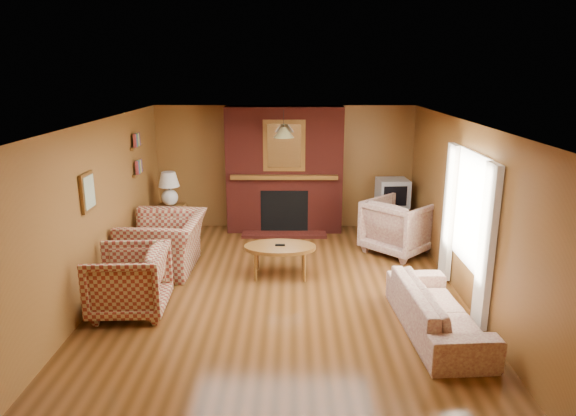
{
  "coord_description": "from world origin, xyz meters",
  "views": [
    {
      "loc": [
        0.16,
        -6.66,
        3.08
      ],
      "look_at": [
        0.09,
        0.6,
        1.1
      ],
      "focal_mm": 32.0,
      "sensor_mm": 36.0,
      "label": 1
    }
  ],
  "objects_px": {
    "plaid_armchair": "(129,281)",
    "floral_sofa": "(437,310)",
    "side_table": "(171,222)",
    "floral_armchair": "(399,226)",
    "crt_tv": "(392,193)",
    "fireplace": "(284,171)",
    "plaid_loveseat": "(164,243)",
    "coffee_table": "(280,249)",
    "table_lamp": "(169,187)",
    "tv_stand": "(391,219)"
  },
  "relations": [
    {
      "from": "plaid_armchair",
      "to": "floral_sofa",
      "type": "height_order",
      "value": "plaid_armchair"
    },
    {
      "from": "side_table",
      "to": "floral_armchair",
      "type": "bearing_deg",
      "value": -9.9
    },
    {
      "from": "floral_sofa",
      "to": "crt_tv",
      "type": "xyz_separation_m",
      "value": [
        0.15,
        3.83,
        0.52
      ]
    },
    {
      "from": "fireplace",
      "to": "side_table",
      "type": "relative_size",
      "value": 3.77
    },
    {
      "from": "plaid_loveseat",
      "to": "plaid_armchair",
      "type": "bearing_deg",
      "value": -2.68
    },
    {
      "from": "coffee_table",
      "to": "table_lamp",
      "type": "relative_size",
      "value": 1.74
    },
    {
      "from": "plaid_armchair",
      "to": "floral_sofa",
      "type": "bearing_deg",
      "value": 79.81
    },
    {
      "from": "fireplace",
      "to": "side_table",
      "type": "height_order",
      "value": "fireplace"
    },
    {
      "from": "fireplace",
      "to": "plaid_armchair",
      "type": "xyz_separation_m",
      "value": [
        -1.95,
        -3.55,
        -0.75
      ]
    },
    {
      "from": "coffee_table",
      "to": "plaid_armchair",
      "type": "bearing_deg",
      "value": -147.14
    },
    {
      "from": "fireplace",
      "to": "plaid_loveseat",
      "type": "bearing_deg",
      "value": -131.77
    },
    {
      "from": "floral_sofa",
      "to": "tv_stand",
      "type": "relative_size",
      "value": 3.58
    },
    {
      "from": "fireplace",
      "to": "table_lamp",
      "type": "bearing_deg",
      "value": -165.71
    },
    {
      "from": "plaid_armchair",
      "to": "plaid_loveseat",
      "type": "bearing_deg",
      "value": 172.98
    },
    {
      "from": "plaid_armchair",
      "to": "table_lamp",
      "type": "xyz_separation_m",
      "value": [
        -0.15,
        3.01,
        0.55
      ]
    },
    {
      "from": "fireplace",
      "to": "plaid_loveseat",
      "type": "relative_size",
      "value": 1.81
    },
    {
      "from": "plaid_loveseat",
      "to": "tv_stand",
      "type": "xyz_separation_m",
      "value": [
        3.9,
        1.89,
        -0.16
      ]
    },
    {
      "from": "side_table",
      "to": "floral_sofa",
      "type": "bearing_deg",
      "value": -41.1
    },
    {
      "from": "side_table",
      "to": "fireplace",
      "type": "bearing_deg",
      "value": 14.29
    },
    {
      "from": "plaid_armchair",
      "to": "crt_tv",
      "type": "relative_size",
      "value": 1.6
    },
    {
      "from": "plaid_armchair",
      "to": "crt_tv",
      "type": "height_order",
      "value": "crt_tv"
    },
    {
      "from": "plaid_loveseat",
      "to": "floral_armchair",
      "type": "xyz_separation_m",
      "value": [
        3.83,
        0.82,
        0.03
      ]
    },
    {
      "from": "fireplace",
      "to": "table_lamp",
      "type": "distance_m",
      "value": 2.18
    },
    {
      "from": "plaid_armchair",
      "to": "side_table",
      "type": "bearing_deg",
      "value": 179.7
    },
    {
      "from": "coffee_table",
      "to": "crt_tv",
      "type": "bearing_deg",
      "value": 45.52
    },
    {
      "from": "floral_armchair",
      "to": "table_lamp",
      "type": "distance_m",
      "value": 4.18
    },
    {
      "from": "plaid_armchair",
      "to": "floral_armchair",
      "type": "bearing_deg",
      "value": 117.19
    },
    {
      "from": "plaid_loveseat",
      "to": "plaid_armchair",
      "type": "distance_m",
      "value": 1.48
    },
    {
      "from": "floral_sofa",
      "to": "plaid_loveseat",
      "type": "bearing_deg",
      "value": 58.63
    },
    {
      "from": "plaid_armchair",
      "to": "floral_sofa",
      "type": "relative_size",
      "value": 0.49
    },
    {
      "from": "plaid_loveseat",
      "to": "coffee_table",
      "type": "xyz_separation_m",
      "value": [
        1.82,
        -0.24,
        0.0
      ]
    },
    {
      "from": "plaid_loveseat",
      "to": "floral_sofa",
      "type": "relative_size",
      "value": 0.68
    },
    {
      "from": "side_table",
      "to": "table_lamp",
      "type": "xyz_separation_m",
      "value": [
        0.0,
        0.0,
        0.67
      ]
    },
    {
      "from": "crt_tv",
      "to": "plaid_armchair",
      "type": "bearing_deg",
      "value": -139.98
    },
    {
      "from": "plaid_loveseat",
      "to": "coffee_table",
      "type": "relative_size",
      "value": 1.22
    },
    {
      "from": "floral_sofa",
      "to": "side_table",
      "type": "relative_size",
      "value": 3.07
    },
    {
      "from": "crt_tv",
      "to": "floral_armchair",
      "type": "bearing_deg",
      "value": -93.63
    },
    {
      "from": "crt_tv",
      "to": "tv_stand",
      "type": "bearing_deg",
      "value": 90.0
    },
    {
      "from": "plaid_armchair",
      "to": "tv_stand",
      "type": "relative_size",
      "value": 1.75
    },
    {
      "from": "plaid_armchair",
      "to": "tv_stand",
      "type": "bearing_deg",
      "value": 126.91
    },
    {
      "from": "crt_tv",
      "to": "floral_sofa",
      "type": "bearing_deg",
      "value": -92.24
    },
    {
      "from": "floral_armchair",
      "to": "table_lamp",
      "type": "height_order",
      "value": "table_lamp"
    },
    {
      "from": "plaid_loveseat",
      "to": "plaid_armchair",
      "type": "xyz_separation_m",
      "value": [
        -0.1,
        -1.48,
        0.0
      ]
    },
    {
      "from": "fireplace",
      "to": "coffee_table",
      "type": "height_order",
      "value": "fireplace"
    },
    {
      "from": "plaid_armchair",
      "to": "table_lamp",
      "type": "bearing_deg",
      "value": 179.7
    },
    {
      "from": "plaid_loveseat",
      "to": "table_lamp",
      "type": "bearing_deg",
      "value": -169.57
    },
    {
      "from": "side_table",
      "to": "crt_tv",
      "type": "xyz_separation_m",
      "value": [
        4.15,
        0.34,
        0.49
      ]
    },
    {
      "from": "fireplace",
      "to": "plaid_loveseat",
      "type": "xyz_separation_m",
      "value": [
        -1.85,
        -2.07,
        -0.75
      ]
    },
    {
      "from": "floral_armchair",
      "to": "tv_stand",
      "type": "height_order",
      "value": "floral_armchair"
    },
    {
      "from": "coffee_table",
      "to": "tv_stand",
      "type": "relative_size",
      "value": 1.99
    }
  ]
}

